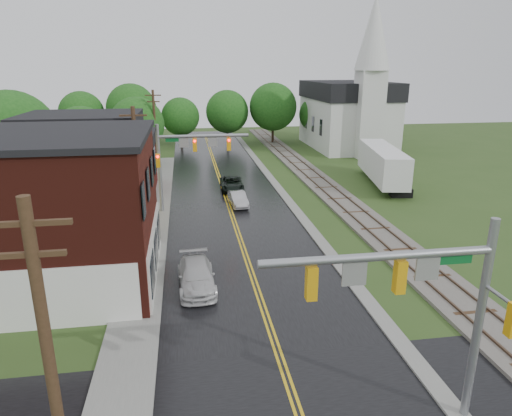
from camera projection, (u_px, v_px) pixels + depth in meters
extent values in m
cube|color=black|center=(227.00, 199.00, 41.32)|extent=(10.00, 90.00, 0.02)
cube|color=gray|center=(274.00, 183.00, 46.82)|extent=(0.80, 70.00, 0.12)
cube|color=gray|center=(154.00, 220.00, 35.69)|extent=(2.40, 50.00, 0.12)
cube|color=#4A170F|center=(16.00, 215.00, 24.14)|extent=(14.00, 10.00, 8.00)
cube|color=silver|center=(155.00, 251.00, 25.92)|extent=(0.10, 9.50, 3.00)
cube|color=black|center=(3.00, 137.00, 22.90)|extent=(14.30, 10.30, 0.30)
cube|color=tan|center=(88.00, 180.00, 34.97)|extent=(8.00, 7.00, 6.40)
cube|color=#3F0F0C|center=(118.00, 167.00, 43.91)|extent=(7.00, 6.00, 4.40)
cube|color=silver|center=(346.00, 123.00, 66.79)|extent=(10.00, 16.00, 7.00)
cube|color=black|center=(348.00, 90.00, 65.39)|extent=(10.40, 16.40, 2.40)
cube|color=silver|center=(368.00, 115.00, 58.65)|extent=(3.20, 3.20, 11.00)
cone|color=silver|center=(374.00, 32.00, 55.67)|extent=(4.40, 4.40, 9.00)
cube|color=#59544C|center=(318.00, 181.00, 47.47)|extent=(3.20, 80.00, 0.20)
cube|color=#4C3828|center=(311.00, 180.00, 47.32)|extent=(0.10, 80.00, 0.12)
cube|color=#4C3828|center=(324.00, 179.00, 47.53)|extent=(0.10, 80.00, 0.12)
cylinder|color=gray|center=(478.00, 324.00, 14.66)|extent=(0.28, 0.28, 7.20)
cylinder|color=gray|center=(379.00, 257.00, 13.35)|extent=(7.20, 0.26, 0.26)
cube|color=orange|center=(400.00, 277.00, 13.67)|extent=(0.32, 0.30, 1.05)
cube|color=orange|center=(311.00, 283.00, 13.26)|extent=(0.32, 0.30, 1.05)
cube|color=gray|center=(427.00, 269.00, 13.73)|extent=(0.75, 0.06, 0.75)
cube|color=gray|center=(354.00, 274.00, 13.40)|extent=(0.75, 0.06, 0.75)
cube|color=#0C5926|center=(450.00, 260.00, 13.76)|extent=(1.40, 0.04, 0.30)
cylinder|color=gray|center=(160.00, 169.00, 36.59)|extent=(0.28, 0.28, 7.20)
cylinder|color=gray|center=(203.00, 136.00, 36.34)|extent=(7.20, 0.26, 0.26)
cube|color=orange|center=(195.00, 145.00, 36.45)|extent=(0.32, 0.30, 1.05)
cube|color=orange|center=(229.00, 144.00, 36.85)|extent=(0.32, 0.30, 1.05)
cube|color=gray|center=(184.00, 143.00, 36.26)|extent=(0.75, 0.06, 0.75)
cube|color=gray|center=(213.00, 142.00, 36.60)|extent=(0.75, 0.06, 0.75)
cube|color=#0C5926|center=(174.00, 140.00, 36.08)|extent=(1.40, 0.04, 0.30)
sphere|color=#FF0C0C|center=(195.00, 141.00, 36.18)|extent=(0.20, 0.20, 0.20)
cylinder|color=#382616|center=(52.00, 380.00, 10.68)|extent=(0.28, 0.28, 9.00)
cube|color=#382616|center=(27.00, 223.00, 9.52)|extent=(1.80, 0.12, 0.12)
cube|color=#382616|center=(32.00, 254.00, 9.73)|extent=(1.40, 0.12, 0.12)
cylinder|color=#382616|center=(138.00, 173.00, 31.43)|extent=(0.28, 0.28, 9.00)
cube|color=#382616|center=(133.00, 115.00, 30.27)|extent=(1.80, 0.12, 0.12)
cube|color=#382616|center=(134.00, 126.00, 30.48)|extent=(1.40, 0.12, 0.12)
cylinder|color=#382616|center=(155.00, 130.00, 52.18)|extent=(0.28, 0.28, 9.00)
cube|color=#382616|center=(153.00, 95.00, 51.02)|extent=(1.80, 0.12, 0.12)
cube|color=#382616|center=(153.00, 102.00, 51.23)|extent=(1.40, 0.12, 0.12)
cylinder|color=black|center=(20.00, 183.00, 40.05)|extent=(0.36, 0.36, 3.42)
sphere|color=#194B15|center=(12.00, 135.00, 38.80)|extent=(7.60, 7.60, 7.60)
sphere|color=#194B15|center=(19.00, 144.00, 38.71)|extent=(5.32, 5.32, 5.32)
cylinder|color=black|center=(86.00, 167.00, 48.29)|extent=(0.36, 0.36, 2.70)
sphere|color=#194B15|center=(82.00, 135.00, 47.30)|extent=(6.00, 6.00, 6.00)
sphere|color=#194B15|center=(88.00, 141.00, 47.17)|extent=(4.20, 4.20, 4.20)
cylinder|color=black|center=(139.00, 154.00, 54.66)|extent=(0.36, 0.36, 2.88)
sphere|color=#194B15|center=(137.00, 124.00, 53.61)|extent=(6.40, 6.40, 6.40)
sphere|color=#194B15|center=(142.00, 130.00, 53.48)|extent=(4.48, 4.48, 4.48)
imported|color=black|center=(232.00, 184.00, 44.07)|extent=(2.26, 4.66, 1.28)
imported|color=#A4A3A8|center=(238.00, 199.00, 39.17)|extent=(1.53, 3.72, 1.20)
imported|color=silver|center=(196.00, 276.00, 24.62)|extent=(2.09, 4.80, 1.37)
cube|color=black|center=(401.00, 192.00, 42.02)|extent=(2.12, 1.53, 0.80)
cylinder|color=gray|center=(369.00, 174.00, 49.02)|extent=(0.16, 0.16, 0.80)
cube|color=silver|center=(382.00, 163.00, 45.66)|extent=(4.70, 12.14, 2.97)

